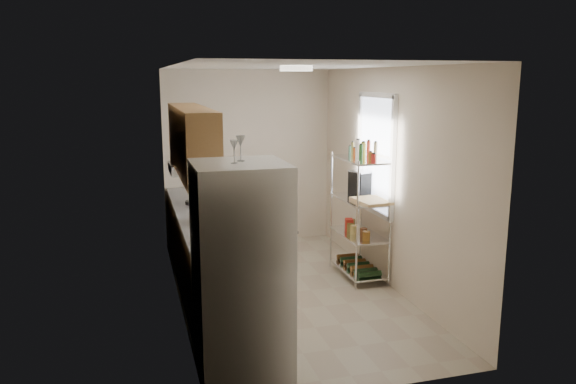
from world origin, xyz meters
name	(u,v)px	position (x,y,z in m)	size (l,w,h in m)	color
room	(288,184)	(0.00, 0.00, 1.30)	(2.52, 4.42, 2.62)	#B2A890
counter_run	(204,251)	(-0.92, 0.44, 0.45)	(0.63, 3.51, 0.90)	#A27645
upper_cabinets	(192,141)	(-1.05, 0.10, 1.81)	(0.33, 2.20, 0.72)	#A27645
range_hood	(190,168)	(-1.00, 0.90, 1.39)	(0.50, 0.60, 0.12)	#B7BABC
window	(376,154)	(1.23, 0.35, 1.55)	(0.06, 1.00, 1.46)	white
bakers_rack	(360,191)	(1.00, 0.30, 1.11)	(0.45, 0.90, 1.73)	silver
ceiling_dome	(296,68)	(0.00, -0.30, 2.57)	(0.34, 0.34, 0.06)	white
refrigerator	(241,271)	(-0.87, -1.64, 0.91)	(0.75, 0.75, 1.81)	white
wine_glass_a	(241,148)	(-0.84, -1.56, 1.92)	(0.07, 0.07, 0.21)	silver
wine_glass_b	(234,152)	(-0.92, -1.68, 1.91)	(0.07, 0.07, 0.19)	silver
rice_cooker	(202,212)	(-0.97, 0.09, 1.02)	(0.29, 0.29, 0.23)	white
frying_pan_large	(195,202)	(-0.95, 1.04, 0.92)	(0.24, 0.24, 0.04)	black
frying_pan_small	(200,206)	(-0.90, 0.84, 0.92)	(0.21, 0.21, 0.04)	black
cutting_board	(373,201)	(1.07, 0.07, 1.03)	(0.38, 0.49, 0.03)	tan
espresso_machine	(360,182)	(1.10, 0.55, 1.16)	(0.18, 0.26, 0.31)	black
storage_bag	(349,224)	(0.95, 0.49, 0.63)	(0.09, 0.13, 0.15)	#B32516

